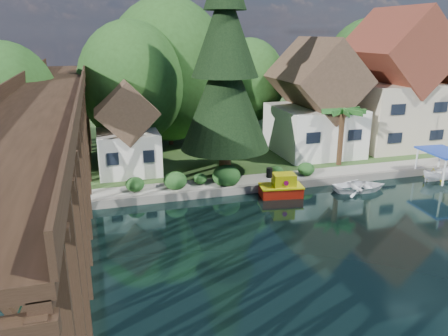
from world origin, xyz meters
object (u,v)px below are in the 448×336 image
Objects in this scene: conifer at (225,69)px; boat_white_a at (360,185)px; boat_yellow at (434,173)px; palm_tree at (343,113)px; tugboat at (281,187)px; house_center at (393,88)px; trestle_bridge at (52,147)px; house_left at (315,105)px; boat_canopy at (441,168)px; shed at (127,134)px.

boat_white_a is (9.37, -5.72, -8.73)m from conifer.
palm_tree is at bearing 46.91° from boat_yellow.
tugboat is at bearing 90.62° from boat_white_a.
tugboat is at bearing 83.76° from boat_yellow.
palm_tree is at bearing -149.37° from house_center.
house_center reaches higher than trestle_bridge.
conifer is (-10.32, -4.26, 4.03)m from house_left.
palm_tree is (10.58, -0.42, -3.95)m from conifer.
tugboat is at bearing 5.45° from trestle_bridge.
trestle_bridge reaches higher than boat_yellow.
boat_yellow is (16.82, -5.15, -8.58)m from conifer.
boat_canopy is at bearing -17.88° from conifer.
boat_canopy is at bearing 2.01° from trestle_bridge.
house_center is at bearing 19.49° from trestle_bridge.
palm_tree is 9.10m from boat_yellow.
boat_canopy is at bearing -146.19° from boat_yellow.
conifer reaches higher than boat_white_a.
shed is at bearing 61.81° from trestle_bridge.
palm_tree reaches higher than boat_white_a.
boat_white_a is (22.05, 0.85, -4.91)m from trestle_bridge.
tugboat is at bearing -59.62° from conifer.
shed reaches higher than boat_yellow.
house_left reaches higher than boat_canopy.
boat_white_a is (-1.21, -5.30, -4.78)m from palm_tree.
shed is (-27.00, -2.00, -2.59)m from house_center.
trestle_bridge is at bearing 86.82° from boat_yellow.
house_center reaches higher than boat_canopy.
house_center is at bearing -20.07° from boat_yellow.
boat_yellow is (29.51, 1.42, -4.77)m from trestle_bridge.
house_center reaches higher than palm_tree.
palm_tree is 1.29× the size of boat_canopy.
house_center is 15.64m from boat_white_a.
trestle_bridge is 29.92m from boat_yellow.
house_center is (32.00, 11.33, 1.07)m from trestle_bridge.
conifer is 4.28× the size of boat_canopy.
conifer reaches higher than trestle_bridge.
boat_yellow is at bearing -79.23° from boat_white_a.
shed is at bearing 170.14° from palm_tree.
trestle_bridge is at bearing -154.79° from house_left.
boat_white_a is (6.39, -0.64, -0.26)m from tugboat.
shed is at bearing 160.27° from conifer.
shed is 26.31m from boat_canopy.
palm_tree is (0.26, -4.67, 0.08)m from house_left.
palm_tree is 2.44× the size of boat_yellow.
conifer is at bearing 120.38° from tugboat.
palm_tree is at bearing 14.82° from trestle_bridge.
house_left is 0.79× the size of house_center.
house_left is 4.68m from palm_tree.
boat_yellow is at bearing -104.13° from house_center.
conifer is 11.30m from palm_tree.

